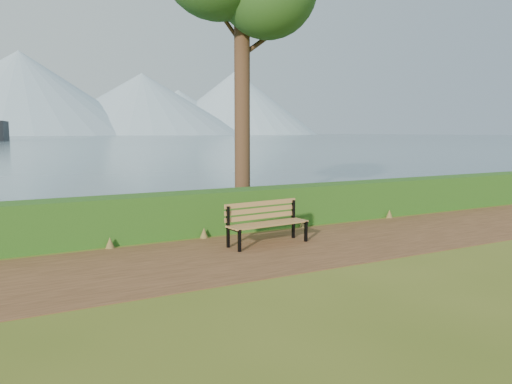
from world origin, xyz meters
TOP-DOWN VIEW (x-y plane):
  - ground at (0.00, 0.00)m, footprint 140.00×140.00m
  - path at (0.00, 0.30)m, footprint 40.00×3.40m
  - hedge at (0.00, 2.60)m, footprint 32.00×0.85m
  - bench at (-0.16, 0.88)m, footprint 1.87×0.70m

SIDE VIEW (x-z plane):
  - ground at x=0.00m, z-range 0.00..0.00m
  - path at x=0.00m, z-range 0.00..0.01m
  - hedge at x=0.00m, z-range 0.00..1.00m
  - bench at x=-0.16m, z-range 0.07..0.99m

